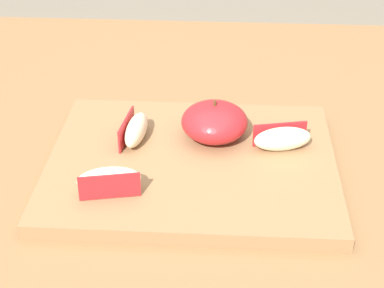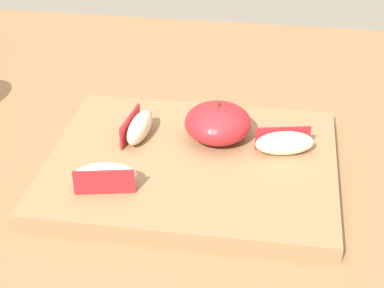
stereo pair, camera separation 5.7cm
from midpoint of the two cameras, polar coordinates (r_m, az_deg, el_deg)
The scene contains 6 objects.
dining_table at distance 0.90m, azimuth -4.89°, elevation -5.46°, with size 1.31×0.85×0.78m.
cutting_board at distance 0.77m, azimuth -2.14°, elevation -1.89°, with size 0.35×0.28×0.02m.
apple_half_skin_up at distance 0.79m, azimuth -0.03°, elevation 1.97°, with size 0.08×0.08×0.05m.
apple_wedge_right at distance 0.79m, azimuth -7.20°, elevation 1.23°, with size 0.03×0.07×0.03m.
apple_wedge_back at distance 0.77m, azimuth 6.06°, elevation 0.45°, with size 0.07×0.04×0.03m.
apple_wedge_front at distance 0.71m, azimuth -9.81°, elevation -3.31°, with size 0.07×0.04×0.03m.
Camera 1 is at (0.09, -0.71, 1.22)m, focal length 59.08 mm.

